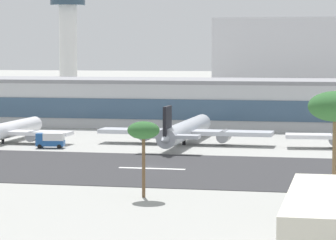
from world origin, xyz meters
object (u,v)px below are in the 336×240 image
at_px(service_box_truck_0, 50,140).
at_px(palm_tree_0, 144,132).
at_px(airliner_red_tail_gate_0, 3,131).
at_px(airliner_black_tail_gate_1, 184,131).
at_px(palm_tree_1, 336,108).
at_px(control_tower, 68,31).
at_px(terminal_building, 222,103).

distance_m(service_box_truck_0, palm_tree_0, 65.86).
height_order(airliner_red_tail_gate_0, palm_tree_0, palm_tree_0).
relative_size(airliner_black_tail_gate_1, palm_tree_1, 2.91).
bearing_deg(control_tower, airliner_black_tail_gate_1, -56.69).
xyz_separation_m(terminal_building, airliner_black_tail_gate_1, (-1.41, -48.41, -3.39)).
xyz_separation_m(terminal_building, service_box_truck_0, (-28.23, -60.64, -4.68)).
relative_size(control_tower, airliner_black_tail_gate_1, 0.92).
bearing_deg(control_tower, service_box_truck_0, -73.82).
height_order(terminal_building, airliner_red_tail_gate_0, terminal_building).
bearing_deg(control_tower, palm_tree_1, -61.29).
xyz_separation_m(control_tower, airliner_red_tail_gate_0, (14.07, -88.35, -24.42)).
distance_m(control_tower, airliner_black_tail_gate_1, 101.93).
distance_m(terminal_building, service_box_truck_0, 67.05).
bearing_deg(terminal_building, airliner_red_tail_gate_0, -127.70).
relative_size(airliner_red_tail_gate_0, service_box_truck_0, 6.54).
bearing_deg(airliner_red_tail_gate_0, palm_tree_0, -142.32).
bearing_deg(palm_tree_1, control_tower, 118.71).
bearing_deg(control_tower, airliner_red_tail_gate_0, -80.95).
height_order(terminal_building, airliner_black_tail_gate_1, terminal_building).
xyz_separation_m(control_tower, palm_tree_1, (88.35, -161.35, -13.39)).
xyz_separation_m(airliner_red_tail_gate_0, palm_tree_0, (47.44, -62.57, 6.68)).
relative_size(control_tower, airliner_red_tail_gate_0, 1.03).
relative_size(terminal_building, airliner_red_tail_gate_0, 4.09).
height_order(airliner_black_tail_gate_1, palm_tree_1, palm_tree_1).
bearing_deg(service_box_truck_0, palm_tree_1, 124.39).
height_order(palm_tree_0, palm_tree_1, palm_tree_1).
height_order(airliner_red_tail_gate_0, service_box_truck_0, airliner_red_tail_gate_0).
relative_size(terminal_building, service_box_truck_0, 26.75).
height_order(control_tower, airliner_black_tail_gate_1, control_tower).
distance_m(control_tower, airliner_red_tail_gate_0, 92.73).
distance_m(terminal_building, airliner_black_tail_gate_1, 48.55).
relative_size(airliner_red_tail_gate_0, airliner_black_tail_gate_1, 0.89).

